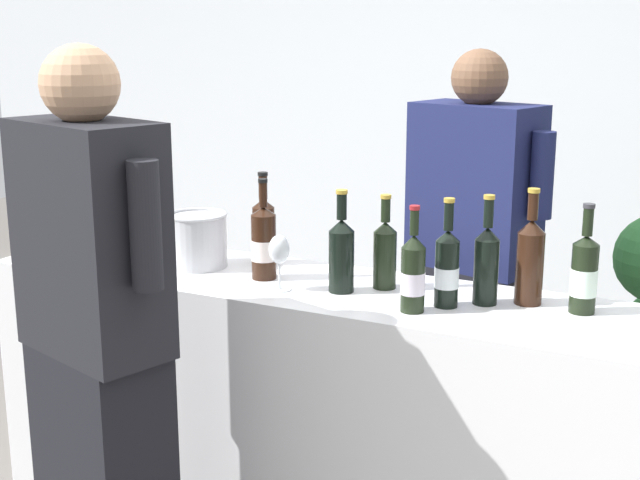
# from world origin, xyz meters

# --- Properties ---
(wall_back) EXTENTS (8.00, 0.10, 2.80)m
(wall_back) POSITION_xyz_m (0.00, 2.60, 1.40)
(wall_back) COLOR silver
(wall_back) RESTS_ON ground_plane
(counter) EXTENTS (2.27, 0.53, 0.99)m
(counter) POSITION_xyz_m (0.00, 0.00, 0.49)
(counter) COLOR white
(counter) RESTS_ON ground_plane
(wine_bottle_0) EXTENTS (0.08, 0.08, 0.34)m
(wine_bottle_0) POSITION_xyz_m (-0.91, 0.02, 1.11)
(wine_bottle_0) COLOR black
(wine_bottle_0) RESTS_ON counter
(wine_bottle_1) EXTENTS (0.08, 0.08, 0.33)m
(wine_bottle_1) POSITION_xyz_m (-0.26, 0.15, 1.11)
(wine_bottle_1) COLOR black
(wine_bottle_1) RESTS_ON counter
(wine_bottle_2) EXTENTS (0.07, 0.07, 0.30)m
(wine_bottle_2) POSITION_xyz_m (0.24, 0.06, 1.11)
(wine_bottle_2) COLOR black
(wine_bottle_2) RESTS_ON counter
(wine_bottle_3) EXTENTS (0.08, 0.08, 0.33)m
(wine_bottle_3) POSITION_xyz_m (0.13, -0.03, 1.12)
(wine_bottle_3) COLOR black
(wine_bottle_3) RESTS_ON counter
(wine_bottle_4) EXTENTS (0.08, 0.08, 0.31)m
(wine_bottle_4) POSITION_xyz_m (-0.84, 0.14, 1.11)
(wine_bottle_4) COLOR black
(wine_bottle_4) RESTS_ON counter
(wine_bottle_5) EXTENTS (0.07, 0.07, 0.33)m
(wine_bottle_5) POSITION_xyz_m (0.48, -0.03, 1.11)
(wine_bottle_5) COLOR black
(wine_bottle_5) RESTS_ON counter
(wine_bottle_6) EXTENTS (0.07, 0.07, 0.33)m
(wine_bottle_6) POSITION_xyz_m (-0.74, 0.10, 1.11)
(wine_bottle_6) COLOR black
(wine_bottle_6) RESTS_ON counter
(wine_bottle_7) EXTENTS (0.07, 0.07, 0.32)m
(wine_bottle_7) POSITION_xyz_m (0.40, -0.12, 1.10)
(wine_bottle_7) COLOR black
(wine_bottle_7) RESTS_ON counter
(wine_bottle_8) EXTENTS (0.08, 0.08, 0.34)m
(wine_bottle_8) POSITION_xyz_m (-0.16, -0.01, 1.11)
(wine_bottle_8) COLOR black
(wine_bottle_8) RESTS_ON counter
(wine_bottle_9) EXTENTS (0.08, 0.08, 0.35)m
(wine_bottle_9) POSITION_xyz_m (0.69, 0.11, 1.13)
(wine_bottle_9) COLOR black
(wine_bottle_9) RESTS_ON counter
(wine_bottle_10) EXTENTS (0.08, 0.08, 0.32)m
(wine_bottle_10) POSITION_xyz_m (0.85, 0.09, 1.11)
(wine_bottle_10) COLOR black
(wine_bottle_10) RESTS_ON counter
(wine_bottle_11) EXTENTS (0.07, 0.07, 0.33)m
(wine_bottle_11) POSITION_xyz_m (0.57, 0.05, 1.12)
(wine_bottle_11) COLOR black
(wine_bottle_11) RESTS_ON counter
(wine_glass) EXTENTS (0.08, 0.08, 0.18)m
(wine_glass) POSITION_xyz_m (-0.05, -0.11, 1.11)
(wine_glass) COLOR silver
(wine_glass) RESTS_ON counter
(ice_bucket) EXTENTS (0.21, 0.21, 0.19)m
(ice_bucket) POSITION_xyz_m (-0.44, 0.01, 1.09)
(ice_bucket) COLOR silver
(ice_bucket) RESTS_ON counter
(person_server) EXTENTS (0.59, 0.36, 1.73)m
(person_server) POSITION_xyz_m (0.36, 0.61, 0.84)
(person_server) COLOR black
(person_server) RESTS_ON ground_plane
(person_guest) EXTENTS (0.58, 0.36, 1.76)m
(person_guest) POSITION_xyz_m (-0.33, -0.66, 0.86)
(person_guest) COLOR black
(person_guest) RESTS_ON ground_plane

